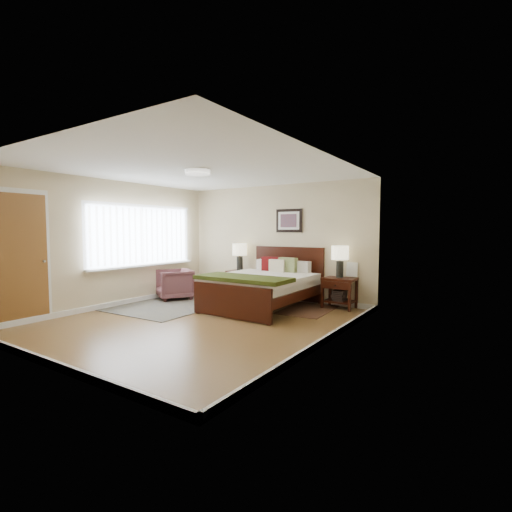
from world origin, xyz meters
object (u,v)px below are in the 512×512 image
at_px(nightstand_left, 239,276).
at_px(armchair, 175,284).
at_px(bed, 264,281).
at_px(nightstand_right, 339,290).
at_px(lamp_left, 240,252).
at_px(rug_persian, 176,304).
at_px(lamp_right, 340,256).

height_order(nightstand_left, armchair, armchair).
bearing_deg(bed, nightstand_left, 145.67).
bearing_deg(nightstand_right, bed, -146.91).
bearing_deg(bed, lamp_left, 144.97).
bearing_deg(armchair, nightstand_right, 49.17).
xyz_separation_m(bed, nightstand_left, (-1.16, 0.79, -0.05)).
xyz_separation_m(bed, lamp_left, (-1.16, 0.81, 0.49)).
bearing_deg(rug_persian, armchair, 135.39).
bearing_deg(nightstand_right, armchair, -162.51).
bearing_deg(rug_persian, nightstand_right, 25.02).
relative_size(nightstand_right, lamp_right, 0.99).
bearing_deg(bed, lamp_right, 33.49).
bearing_deg(armchair, nightstand_left, 78.50).
relative_size(bed, lamp_left, 3.47).
distance_m(lamp_right, rug_persian, 3.44).
height_order(bed, lamp_left, lamp_left).
relative_size(lamp_left, rug_persian, 0.25).
bearing_deg(armchair, bed, 38.69).
xyz_separation_m(nightstand_left, rug_persian, (-0.54, -1.47, -0.47)).
bearing_deg(lamp_left, nightstand_right, -0.30).
bearing_deg(lamp_left, nightstand_left, -90.00).
relative_size(nightstand_left, lamp_right, 0.98).
xyz_separation_m(armchair, rug_persian, (0.45, -0.42, -0.32)).
distance_m(bed, nightstand_left, 1.40).
distance_m(bed, rug_persian, 1.90).
distance_m(nightstand_left, lamp_right, 2.45).
xyz_separation_m(nightstand_right, lamp_right, (0.00, 0.01, 0.66)).
distance_m(nightstand_right, lamp_right, 0.66).
bearing_deg(armchair, rug_persian, -11.11).
height_order(nightstand_left, nightstand_right, nightstand_right).
bearing_deg(nightstand_right, rug_persian, -153.17).
relative_size(bed, rug_persian, 0.86).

